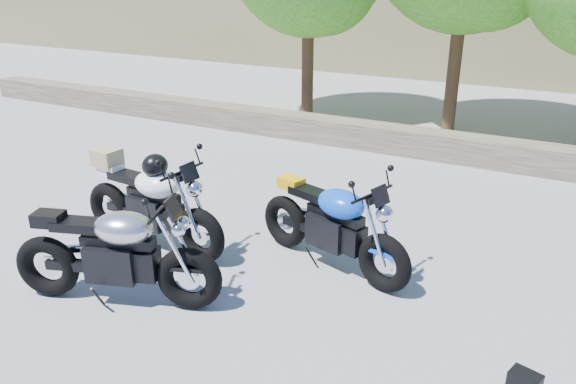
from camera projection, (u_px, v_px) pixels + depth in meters
name	position (u px, v px, depth m)	size (l,w,h in m)	color
ground	(234.00, 276.00, 6.65)	(90.00, 90.00, 0.00)	gray
stone_wall	(384.00, 138.00, 11.08)	(22.00, 0.55, 0.50)	#4A3F31
silver_bike	(116.00, 255.00, 5.94)	(2.27, 0.99, 1.17)	black
white_bike	(150.00, 201.00, 7.15)	(2.32, 0.73, 1.28)	black
blue_bike	(333.00, 226.00, 6.66)	(2.20, 0.93, 1.13)	black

